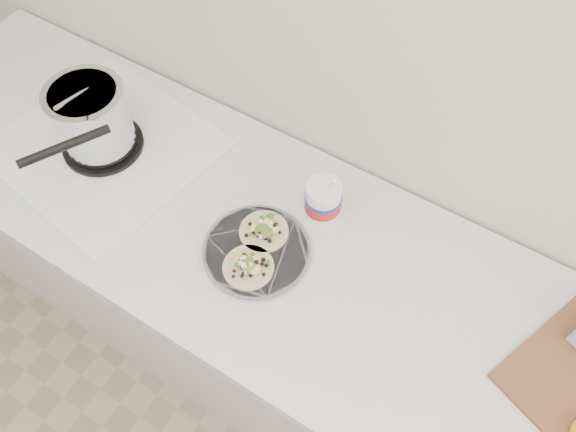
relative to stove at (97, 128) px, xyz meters
The scene contains 4 objects.
counter 0.76m from the stove, ahead, with size 2.44×0.66×0.90m.
stove is the anchor object (origin of this frame).
taco_plate 0.55m from the stove, ahead, with size 0.27×0.27×0.04m.
tub 0.64m from the stove, 12.38° to the left, with size 0.10×0.10×0.21m.
Camera 1 is at (0.44, 0.83, 2.12)m, focal length 35.00 mm.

